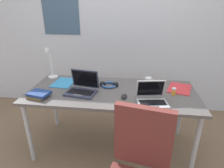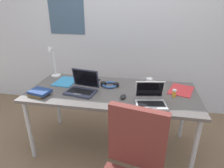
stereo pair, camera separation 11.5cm
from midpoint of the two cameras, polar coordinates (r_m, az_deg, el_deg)
The scene contains 14 objects.
ground_plane at distance 2.47m, azimuth -1.40°, elevation -17.79°, with size 12.00×12.00×0.00m, color #7A6047.
wall_back at distance 2.98m, azimuth 1.61°, elevation 16.88°, with size 6.00×0.13×2.60m.
desk at distance 2.09m, azimuth -1.57°, elevation -3.47°, with size 1.80×0.80×0.74m.
desk_lamp at distance 2.49m, azimuth -19.26°, elevation 5.85°, with size 0.12×0.18×0.40m.
laptop_near_lamp at distance 2.05m, azimuth -10.48°, elevation -1.30°, with size 0.34×0.30×0.23m.
laptop_back_right at distance 1.84m, azimuth 10.05°, elevation -4.38°, with size 0.31×0.29×0.20m.
computer_mouse at distance 1.91m, azimuth 1.91°, elevation -3.70°, with size 0.06×0.10×0.03m, color black.
cell_phone at distance 2.32m, azimuth -6.87°, elevation 0.80°, with size 0.06×0.14×0.01m, color black.
headphones at distance 2.18m, azimuth -2.41°, elevation -0.23°, with size 0.21×0.18×0.04m.
pill_bottle at distance 2.04m, azimuth 16.40°, elevation -2.17°, with size 0.04×0.04×0.08m.
book_stack at distance 2.08m, azimuth -22.49°, elevation -2.93°, with size 0.23×0.19×0.05m.
paper_folder_back_left at distance 2.36m, azimuth -15.50°, elevation 0.39°, with size 0.23×0.31×0.01m, color #338CC6.
paper_folder_far_corner at distance 2.23m, azimuth 18.07°, elevation -1.27°, with size 0.23×0.31×0.01m, color red.
coffee_mug at distance 2.23m, azimuth 9.31°, elevation 0.81°, with size 0.11×0.08×0.09m.
Camera 1 is at (0.24, -1.86, 1.61)m, focal length 30.70 mm.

